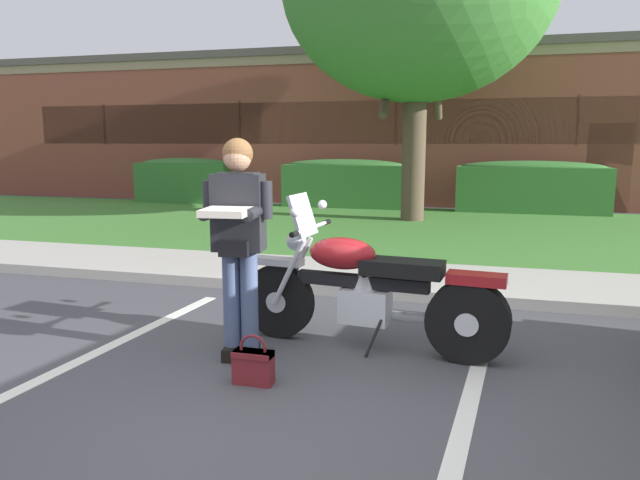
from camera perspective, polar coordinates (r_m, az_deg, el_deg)
ground_plane at (r=3.82m, az=-6.39°, el=-16.50°), size 140.00×140.00×0.00m
curb_strip at (r=6.41m, az=3.19°, el=-4.96°), size 60.00×0.20×0.12m
concrete_walk at (r=7.22m, az=4.61°, el=-3.46°), size 60.00×1.50×0.08m
grass_lawn at (r=11.16m, az=8.49°, el=1.10°), size 60.00×6.60×0.06m
stall_stripe_0 at (r=4.78m, az=-24.59°, el=-11.75°), size 0.50×4.39×0.01m
stall_stripe_1 at (r=3.77m, az=14.01°, el=-17.04°), size 0.50×4.39×0.01m
motorcycle at (r=4.70m, az=5.67°, el=-5.04°), size 2.24×0.82×1.26m
rider_person at (r=4.41m, az=-8.07°, el=0.82°), size 0.53×0.61×1.70m
handbag at (r=4.16m, az=-6.58°, el=-12.03°), size 0.28×0.13×0.36m
hedge_left at (r=16.08m, az=-13.07°, el=5.80°), size 2.63×0.90×1.24m
hedge_center_left at (r=14.52m, az=2.47°, el=5.64°), size 3.05×0.90×1.24m
hedge_center_right at (r=14.21m, az=20.08°, el=4.98°), size 3.35×0.90×1.24m
brick_building at (r=20.72m, az=9.65°, el=10.65°), size 25.48×11.31×4.12m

